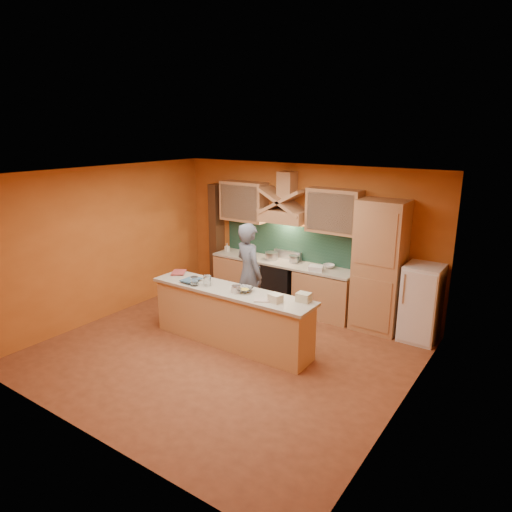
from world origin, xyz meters
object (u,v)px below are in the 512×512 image
Objects in this scene: mixing_bowl at (243,289)px; person at (249,274)px; stove at (281,284)px; kitchen_scale at (236,290)px; fridge at (421,303)px.

person is at bearing 119.98° from mixing_bowl.
stove is 7.67× the size of kitchen_scale.
stove is at bearing -69.42° from person.
fridge is 2.96m from mixing_bowl.
fridge is 11.08× the size of kitchen_scale.
kitchen_scale is at bearing -79.71° from stove.
mixing_bowl is (0.42, -1.87, 0.53)m from stove.
person is 15.77× the size of kitchen_scale.
fridge is at bearing 63.78° from kitchen_scale.
person is 1.04m from kitchen_scale.
person is (-2.76, -1.03, 0.28)m from fridge.
person is at bearing 137.73° from kitchen_scale.
stove is 3.08× the size of mixing_bowl.
kitchen_scale is (-2.34, -1.97, 0.34)m from fridge.
stove is 1.13m from person.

